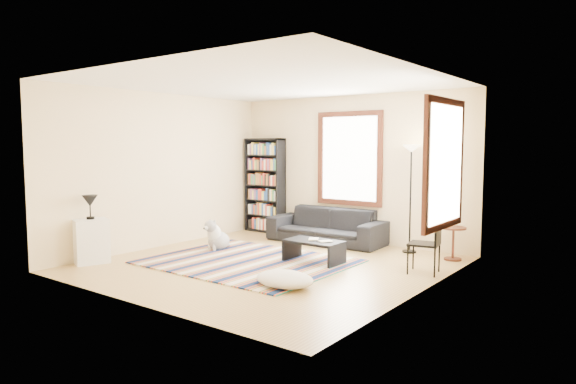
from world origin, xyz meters
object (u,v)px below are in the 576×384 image
Objects in this scene: floor_lamp at (410,199)px; side_table at (453,244)px; coffee_table at (314,252)px; white_cabinet at (91,241)px; sofa at (326,226)px; dog at (219,235)px; floor_cushion at (285,279)px; folding_chair at (424,244)px; bookshelf at (265,185)px.

floor_lamp is 1.05m from side_table.
coffee_table is 3.52m from white_cabinet.
sofa reaches higher than dog.
coffee_table is 1.10× the size of floor_cushion.
side_table is at bearing 66.89° from floor_cushion.
white_cabinet is 1.28× the size of dog.
side_table is (0.80, -0.13, -0.66)m from floor_lamp.
white_cabinet is (-4.45, -2.53, -0.08)m from folding_chair.
side_table is at bearing -4.05° from bookshelf.
floor_cushion is 0.96× the size of folding_chair.
coffee_table is at bearing -118.50° from floor_lamp.
dog is (0.89, 1.93, -0.08)m from white_cabinet.
sofa is at bearing 144.11° from folding_chair.
bookshelf reaches higher than floor_lamp.
floor_lamp is 2.66× the size of white_cabinet.
side_table is 0.77× the size of white_cabinet.
dog is (-3.61, -1.70, 0.00)m from side_table.
bookshelf is 3.38m from floor_lamp.
white_cabinet is 2.13m from dog.
side_table is at bearing 41.82° from coffee_table.
coffee_table is 1.93m from dog.
bookshelf is at bearing 168.97° from sofa.
sofa is at bearing 59.16° from dog.
bookshelf is 2.43× the size of floor_cushion.
side_table is (4.18, -0.30, -0.73)m from bookshelf.
sofa is at bearing -176.51° from floor_lamp.
floor_cushion is 2.67m from dog.
sofa is 2.45m from side_table.
folding_chair reaches higher than dog.
bookshelf is (-1.73, 0.27, 0.67)m from sofa.
floor_cushion is 0.44× the size of floor_lamp.
floor_lamp is at bearing -2.88° from bookshelf.
folding_chair is (4.13, -1.40, -0.57)m from bookshelf.
side_table is at bearing 28.43° from dog.
bookshelf is 4.25m from side_table.
folding_chair reaches higher than side_table.
sofa is 2.08m from dog.
dog is at bearing -74.12° from bookshelf.
folding_chair is at bearing 14.07° from coffee_table.
folding_chair is 3.61m from dog.
bookshelf is 2.22× the size of coffee_table.
bookshelf is 1.08× the size of floor_lamp.
folding_chair is (1.65, 0.41, 0.25)m from coffee_table.
white_cabinet is at bearing -142.99° from coffee_table.
floor_cushion is at bearing -71.41° from coffee_table.
folding_chair is at bearing -18.73° from bookshelf.
floor_lamp is 3.41m from dog.
floor_lamp is 3.44× the size of side_table.
white_cabinet is at bearing -134.54° from floor_lamp.
bookshelf reaches higher than white_cabinet.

